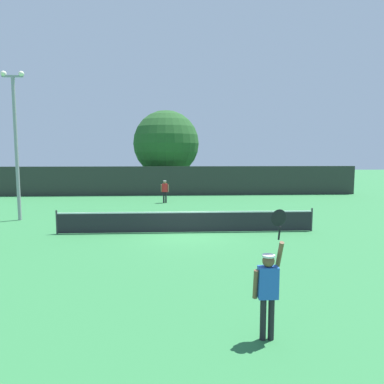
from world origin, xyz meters
TOP-DOWN VIEW (x-y plane):
  - ground_plane at (0.00, 0.00)m, footprint 120.00×120.00m
  - tennis_net at (0.00, 0.00)m, footprint 11.70×0.08m
  - perimeter_fence at (0.00, 14.75)m, footprint 30.62×0.12m
  - player_serving at (1.19, -9.65)m, footprint 0.67×0.40m
  - player_receiving at (-1.19, 9.98)m, footprint 0.57×0.24m
  - tennis_ball at (1.82, 1.48)m, footprint 0.07×0.07m
  - light_pole at (-8.89, 3.56)m, footprint 1.18×0.28m
  - large_tree at (-1.21, 18.35)m, footprint 6.17×6.17m
  - parked_car_near at (-3.39, 22.26)m, footprint 2.12×4.30m
  - parked_car_mid at (2.45, 20.54)m, footprint 2.14×4.30m

SIDE VIEW (x-z plane):
  - ground_plane at x=0.00m, z-range 0.00..0.00m
  - tennis_ball at x=1.82m, z-range 0.00..0.07m
  - tennis_net at x=0.00m, z-range -0.02..1.05m
  - parked_car_near at x=-3.39m, z-range -0.07..1.62m
  - parked_car_mid at x=2.45m, z-range -0.07..1.62m
  - player_receiving at x=-1.19m, z-range 0.18..1.79m
  - player_serving at x=1.19m, z-range -0.15..2.39m
  - perimeter_fence at x=0.00m, z-range 0.00..2.47m
  - light_pole at x=-8.89m, z-range 0.56..8.40m
  - large_tree at x=-1.21m, z-range 0.69..8.27m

